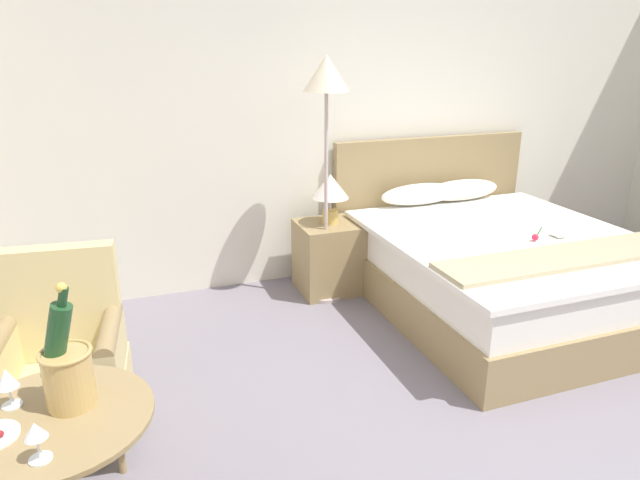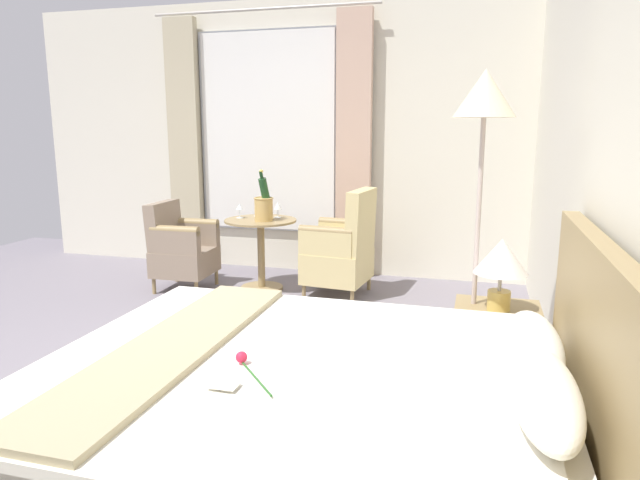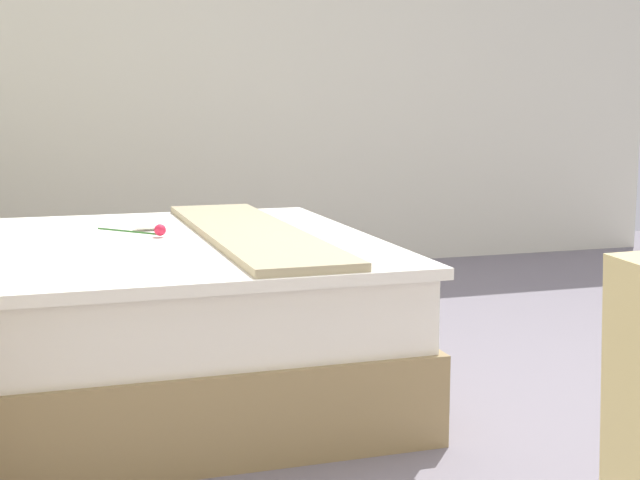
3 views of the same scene
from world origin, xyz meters
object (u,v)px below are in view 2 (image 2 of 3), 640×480
bed (317,429)px  floor_lamp_brass (483,124)px  armchair_facing_bed (181,248)px  side_table_round (261,246)px  armchair_by_window (343,250)px  champagne_bucket (264,205)px  wine_glass_near_edge (240,208)px  bedside_lamp (501,260)px  snack_plate (262,216)px  wine_glass_near_bucket (278,207)px  nightstand (495,359)px

bed → floor_lamp_brass: bearing=152.9°
floor_lamp_brass → armchair_facing_bed: size_ratio=2.18×
side_table_round → armchair_by_window: bearing=93.1°
armchair_facing_bed → side_table_round: bearing=103.7°
bed → floor_lamp_brass: size_ratio=1.18×
side_table_round → armchair_facing_bed: size_ratio=0.81×
bed → armchair_facing_bed: bed is taller
champagne_bucket → wine_glass_near_edge: 0.30m
bedside_lamp → snack_plate: size_ratio=2.37×
snack_plate → wine_glass_near_bucket: bearing=78.6°
nightstand → floor_lamp_brass: bearing=-123.0°
floor_lamp_brass → wine_glass_near_bucket: 2.83m
bed → champagne_bucket: 3.26m
bed → champagne_bucket: champagne_bucket is taller
bed → bedside_lamp: bed is taller
floor_lamp_brass → snack_plate: bearing=-133.8°
floor_lamp_brass → armchair_by_window: 2.50m
armchair_facing_bed → nightstand: bearing=59.8°
wine_glass_near_bucket → champagne_bucket: bearing=-17.2°
side_table_round → snack_plate: size_ratio=4.11×
bedside_lamp → armchair_facing_bed: (-1.70, -2.92, -0.45)m
bedside_lamp → champagne_bucket: 2.78m
bedside_lamp → wine_glass_near_bucket: bearing=-135.2°
side_table_round → wine_glass_near_edge: size_ratio=4.98×
bed → armchair_facing_bed: bearing=-141.9°
side_table_round → bed: bearing=25.5°
nightstand → wine_glass_near_bucket: size_ratio=3.74×
bedside_lamp → wine_glass_near_edge: bedside_lamp is taller
bed → snack_plate: bed is taller
nightstand → wine_glass_near_bucket: wine_glass_near_bucket is taller
snack_plate → armchair_facing_bed: armchair_facing_bed is taller
armchair_facing_bed → snack_plate: bearing=117.4°
bedside_lamp → armchair_by_window: (-1.93, -1.35, -0.43)m
nightstand → wine_glass_near_edge: wine_glass_near_edge is taller
wine_glass_near_edge → armchair_facing_bed: size_ratio=0.16×
wine_glass_near_edge → nightstand: bearing=51.1°
nightstand → champagne_bucket: bearing=-131.2°
bed → side_table_round: bearing=-154.5°
snack_plate → wine_glass_near_edge: bearing=-47.1°
nightstand → floor_lamp_brass: floor_lamp_brass is taller
floor_lamp_brass → armchair_by_window: size_ratio=1.86×
snack_plate → armchair_facing_bed: bearing=-62.6°
nightstand → wine_glass_near_bucket: bearing=-135.2°
bedside_lamp → side_table_round: size_ratio=0.58×
nightstand → snack_plate: size_ratio=3.42×
bedside_lamp → side_table_round: (-1.89, -2.15, -0.43)m
wine_glass_near_bucket → snack_plate: (-0.04, -0.18, -0.10)m
side_table_round → armchair_by_window: (-0.04, 0.80, 0.00)m
wine_glass_near_bucket → armchair_by_window: (0.10, 0.68, -0.37)m
bed → armchair_facing_bed: 3.55m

